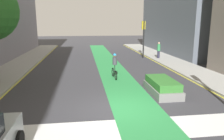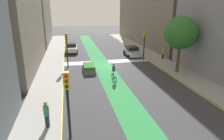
# 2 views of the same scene
# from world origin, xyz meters

# --- Properties ---
(ground_plane) EXTENTS (120.00, 120.00, 0.00)m
(ground_plane) POSITION_xyz_m (0.00, 0.00, 0.00)
(ground_plane) COLOR #38383D
(bike_lane_paint) EXTENTS (2.40, 60.00, 0.01)m
(bike_lane_paint) POSITION_xyz_m (0.95, 0.00, 0.00)
(bike_lane_paint) COLOR #2D8C47
(bike_lane_paint) RESTS_ON ground_plane
(crosswalk_band) EXTENTS (12.00, 1.80, 0.01)m
(crosswalk_band) POSITION_xyz_m (0.00, -2.00, 0.00)
(crosswalk_band) COLOR silver
(crosswalk_band) RESTS_ON ground_plane
(sidewalk_left) EXTENTS (3.00, 60.00, 0.15)m
(sidewalk_left) POSITION_xyz_m (-7.50, 0.00, 0.07)
(sidewalk_left) COLOR #9E9E99
(sidewalk_left) RESTS_ON ground_plane
(curb_stripe_left) EXTENTS (0.16, 60.00, 0.01)m
(curb_stripe_left) POSITION_xyz_m (-6.00, 0.00, 0.01)
(curb_stripe_left) COLOR yellow
(curb_stripe_left) RESTS_ON ground_plane
(sidewalk_right) EXTENTS (3.00, 60.00, 0.15)m
(sidewalk_right) POSITION_xyz_m (7.50, 0.00, 0.07)
(sidewalk_right) COLOR #9E9E99
(sidewalk_right) RESTS_ON ground_plane
(curb_stripe_right) EXTENTS (0.16, 60.00, 0.01)m
(curb_stripe_right) POSITION_xyz_m (6.00, 0.00, 0.01)
(curb_stripe_right) COLOR yellow
(curb_stripe_right) RESTS_ON ground_plane
(traffic_signal_near_right) EXTENTS (0.35, 0.52, 4.36)m
(traffic_signal_near_right) POSITION_xyz_m (5.40, -0.44, 3.05)
(traffic_signal_near_right) COLOR black
(traffic_signal_near_right) RESTS_ON ground_plane
(traffic_signal_near_left) EXTENTS (0.35, 0.52, 4.39)m
(traffic_signal_near_left) POSITION_xyz_m (-5.37, -1.55, 3.07)
(traffic_signal_near_left) COLOR black
(traffic_signal_near_left) RESTS_ON ground_plane
(traffic_signal_far_right) EXTENTS (0.35, 0.52, 4.20)m
(traffic_signal_far_right) POSITION_xyz_m (5.43, 14.94, 2.95)
(traffic_signal_far_right) COLOR black
(traffic_signal_far_right) RESTS_ON ground_plane
(car_silver_left_near) EXTENTS (2.04, 4.21, 1.57)m
(car_silver_left_near) POSITION_xyz_m (-4.52, -4.37, 0.80)
(car_silver_left_near) COLOR #B2B7BF
(car_silver_left_near) RESTS_ON ground_plane
(car_white_right_near) EXTENTS (2.05, 4.21, 1.57)m
(car_white_right_near) POSITION_xyz_m (4.75, -9.34, 0.80)
(car_white_right_near) COLOR silver
(car_white_right_near) RESTS_ON ground_plane
(cyclist_in_lane) EXTENTS (0.32, 1.73, 1.86)m
(cyclist_in_lane) POSITION_xyz_m (0.73, 5.77, 0.97)
(cyclist_in_lane) COLOR black
(cyclist_in_lane) RESTS_ON ground_plane
(pedestrian_sidewalk_right_a) EXTENTS (0.34, 0.34, 1.76)m
(pedestrian_sidewalk_right_a) POSITION_xyz_m (6.81, 13.55, 1.05)
(pedestrian_sidewalk_right_a) COLOR #262638
(pedestrian_sidewalk_right_a) RESTS_ON sidewalk_right
(pedestrian_sidewalk_left_a) EXTENTS (0.34, 0.34, 1.53)m
(pedestrian_sidewalk_left_a) POSITION_xyz_m (-8.24, -1.38, 0.92)
(pedestrian_sidewalk_left_a) COLOR #262638
(pedestrian_sidewalk_left_a) RESTS_ON sidewalk_left
(street_tree_near) EXTENTS (3.72, 3.72, 6.43)m
(street_tree_near) POSITION_xyz_m (-7.14, 4.75, 4.70)
(street_tree_near) COLOR brown
(street_tree_near) RESTS_ON sidewalk_left
(median_planter) EXTENTS (1.40, 2.93, 0.85)m
(median_planter) POSITION_xyz_m (2.95, 1.98, 0.40)
(median_planter) COLOR slate
(median_planter) RESTS_ON ground_plane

